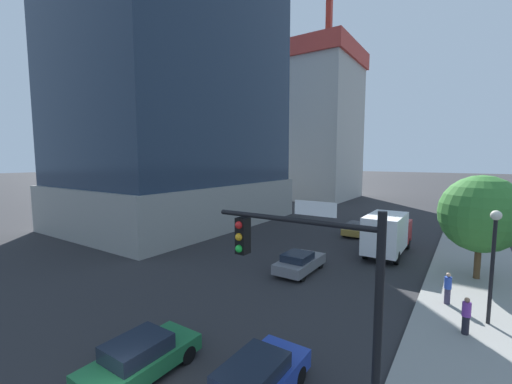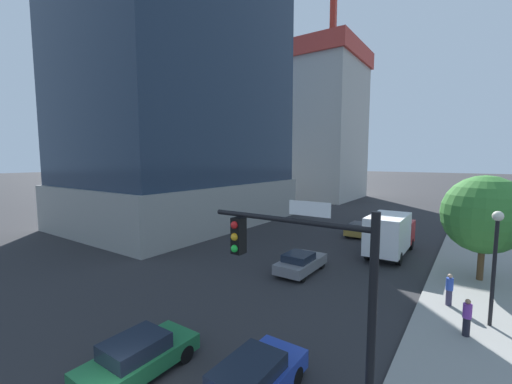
{
  "view_description": "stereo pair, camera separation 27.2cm",
  "coord_description": "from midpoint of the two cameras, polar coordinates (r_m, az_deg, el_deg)",
  "views": [
    {
      "loc": [
        7.27,
        -4.34,
        7.52
      ],
      "look_at": [
        -1.93,
        9.44,
        5.81
      ],
      "focal_mm": 22.55,
      "sensor_mm": 36.0,
      "label": 1
    },
    {
      "loc": [
        7.49,
        -4.19,
        7.52
      ],
      "look_at": [
        -1.93,
        9.44,
        5.81
      ],
      "focal_mm": 22.55,
      "sensor_mm": 36.0,
      "label": 2
    }
  ],
  "objects": [
    {
      "name": "traffic_light_pole",
      "position": [
        8.51,
        10.11,
        -15.36
      ],
      "size": [
        4.63,
        0.48,
        6.33
      ],
      "color": "black",
      "rests_on": "sidewalk"
    },
    {
      "name": "construction_building",
      "position": [
        64.55,
        11.09,
        12.78
      ],
      "size": [
        19.53,
        24.16,
        36.17
      ],
      "color": "#B2AFA8",
      "rests_on": "ground"
    },
    {
      "name": "street_tree",
      "position": [
        23.81,
        35.7,
        -3.25
      ],
      "size": [
        4.71,
        4.71,
        6.41
      ],
      "color": "brown",
      "rests_on": "sidewalk"
    },
    {
      "name": "pedestrian_purple_shirt",
      "position": [
        16.9,
        33.74,
        -17.99
      ],
      "size": [
        0.34,
        0.34,
        1.6
      ],
      "color": "black",
      "rests_on": "sidewalk"
    },
    {
      "name": "pedestrian_blue_shirt",
      "position": [
        19.6,
        31.44,
        -14.52
      ],
      "size": [
        0.34,
        0.34,
        1.63
      ],
      "color": "#38334C",
      "rests_on": "sidewalk"
    },
    {
      "name": "street_lamp",
      "position": [
        17.66,
        37.1,
        -8.23
      ],
      "size": [
        0.44,
        0.44,
        5.15
      ],
      "color": "black",
      "rests_on": "sidewalk"
    },
    {
      "name": "car_gray",
      "position": [
        22.01,
        8.27,
        -12.27
      ],
      "size": [
        1.93,
        4.29,
        1.38
      ],
      "color": "slate",
      "rests_on": "ground"
    },
    {
      "name": "car_gold",
      "position": [
        33.58,
        18.07,
        -6.22
      ],
      "size": [
        1.76,
        4.4,
        1.28
      ],
      "color": "#AD8938",
      "rests_on": "ground"
    },
    {
      "name": "box_truck",
      "position": [
        27.24,
        22.93,
        -6.7
      ],
      "size": [
        2.49,
        6.98,
        3.31
      ],
      "color": "#B21E1E",
      "rests_on": "ground"
    },
    {
      "name": "car_blue",
      "position": [
        11.36,
        -0.41,
        -30.86
      ],
      "size": [
        1.75,
        4.6,
        1.42
      ],
      "color": "#233D9E",
      "rests_on": "ground"
    },
    {
      "name": "car_green",
      "position": [
        13.12,
        -19.55,
        -25.78
      ],
      "size": [
        1.81,
        4.1,
        1.4
      ],
      "color": "#1E6638",
      "rests_on": "ground"
    },
    {
      "name": "sidewalk",
      "position": [
        25.38,
        34.89,
        -12.26
      ],
      "size": [
        5.07,
        120.0,
        0.15
      ],
      "primitive_type": "cube",
      "color": "gray",
      "rests_on": "ground"
    }
  ]
}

